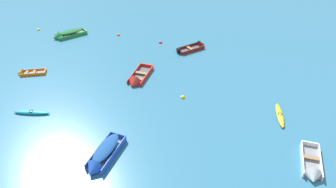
{
  "coord_description": "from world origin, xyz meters",
  "views": [
    {
      "loc": [
        5.39,
        -6.11,
        19.11
      ],
      "look_at": [
        0.0,
        19.54,
        0.15
      ],
      "focal_mm": 34.54,
      "sensor_mm": 36.0,
      "label": 1
    }
  ],
  "objects_px": {
    "kayak_turquoise_near_camera": "(32,112)",
    "rowboat_green_far_left": "(65,34)",
    "mooring_buoy_between_boats_left": "(118,35)",
    "rowboat_white_outer_right": "(312,170)",
    "rowboat_orange_foreground_center": "(25,73)",
    "kayak_yellow_cluster_outer": "(280,115)",
    "rowboat_red_far_right": "(136,80)",
    "mooring_buoy_midfield": "(39,30)",
    "rowboat_maroon_back_row_center": "(197,47)",
    "mooring_buoy_between_boats_right": "(183,98)",
    "rowboat_blue_cluster_inner": "(102,157)",
    "mooring_buoy_central": "(160,43)"
  },
  "relations": [
    {
      "from": "kayak_yellow_cluster_outer",
      "to": "rowboat_orange_foreground_center",
      "type": "distance_m",
      "value": 27.01
    },
    {
      "from": "kayak_yellow_cluster_outer",
      "to": "rowboat_maroon_back_row_center",
      "type": "height_order",
      "value": "rowboat_maroon_back_row_center"
    },
    {
      "from": "rowboat_white_outer_right",
      "to": "rowboat_maroon_back_row_center",
      "type": "bearing_deg",
      "value": 121.8
    },
    {
      "from": "rowboat_maroon_back_row_center",
      "to": "rowboat_white_outer_right",
      "type": "height_order",
      "value": "rowboat_white_outer_right"
    },
    {
      "from": "rowboat_orange_foreground_center",
      "to": "rowboat_red_far_right",
      "type": "distance_m",
      "value": 12.46
    },
    {
      "from": "kayak_yellow_cluster_outer",
      "to": "mooring_buoy_central",
      "type": "distance_m",
      "value": 18.59
    },
    {
      "from": "rowboat_maroon_back_row_center",
      "to": "kayak_turquoise_near_camera",
      "type": "bearing_deg",
      "value": -129.51
    },
    {
      "from": "rowboat_green_far_left",
      "to": "rowboat_blue_cluster_inner",
      "type": "relative_size",
      "value": 0.88
    },
    {
      "from": "rowboat_maroon_back_row_center",
      "to": "mooring_buoy_between_boats_left",
      "type": "bearing_deg",
      "value": 172.56
    },
    {
      "from": "kayak_yellow_cluster_outer",
      "to": "rowboat_blue_cluster_inner",
      "type": "bearing_deg",
      "value": -148.81
    },
    {
      "from": "kayak_turquoise_near_camera",
      "to": "rowboat_green_far_left",
      "type": "bearing_deg",
      "value": 105.37
    },
    {
      "from": "rowboat_white_outer_right",
      "to": "mooring_buoy_central",
      "type": "distance_m",
      "value": 24.39
    },
    {
      "from": "rowboat_green_far_left",
      "to": "kayak_turquoise_near_camera",
      "type": "distance_m",
      "value": 16.24
    },
    {
      "from": "rowboat_white_outer_right",
      "to": "mooring_buoy_midfield",
      "type": "relative_size",
      "value": 9.26
    },
    {
      "from": "rowboat_green_far_left",
      "to": "mooring_buoy_between_boats_right",
      "type": "relative_size",
      "value": 8.92
    },
    {
      "from": "kayak_yellow_cluster_outer",
      "to": "rowboat_white_outer_right",
      "type": "xyz_separation_m",
      "value": [
        1.91,
        -6.27,
        0.07
      ]
    },
    {
      "from": "rowboat_maroon_back_row_center",
      "to": "rowboat_white_outer_right",
      "type": "xyz_separation_m",
      "value": [
        11.19,
        -18.05,
        0.04
      ]
    },
    {
      "from": "mooring_buoy_between_boats_left",
      "to": "rowboat_white_outer_right",
      "type": "bearing_deg",
      "value": -41.48
    },
    {
      "from": "rowboat_orange_foreground_center",
      "to": "mooring_buoy_between_boats_right",
      "type": "bearing_deg",
      "value": -2.46
    },
    {
      "from": "rowboat_blue_cluster_inner",
      "to": "mooring_buoy_midfield",
      "type": "bearing_deg",
      "value": 129.91
    },
    {
      "from": "rowboat_red_far_right",
      "to": "kayak_turquoise_near_camera",
      "type": "bearing_deg",
      "value": -138.39
    },
    {
      "from": "mooring_buoy_between_boats_left",
      "to": "rowboat_red_far_right",
      "type": "bearing_deg",
      "value": -61.78
    },
    {
      "from": "kayak_turquoise_near_camera",
      "to": "rowboat_red_far_right",
      "type": "bearing_deg",
      "value": 41.61
    },
    {
      "from": "kayak_yellow_cluster_outer",
      "to": "rowboat_blue_cluster_inner",
      "type": "relative_size",
      "value": 0.73
    },
    {
      "from": "kayak_turquoise_near_camera",
      "to": "rowboat_orange_foreground_center",
      "type": "bearing_deg",
      "value": 125.7
    },
    {
      "from": "rowboat_green_far_left",
      "to": "rowboat_orange_foreground_center",
      "type": "xyz_separation_m",
      "value": [
        -0.09,
        -9.54,
        -0.21
      ]
    },
    {
      "from": "rowboat_orange_foreground_center",
      "to": "kayak_yellow_cluster_outer",
      "type": "bearing_deg",
      "value": -3.83
    },
    {
      "from": "rowboat_blue_cluster_inner",
      "to": "mooring_buoy_midfield",
      "type": "xyz_separation_m",
      "value": [
        -17.53,
        20.96,
        -0.43
      ]
    },
    {
      "from": "mooring_buoy_between_boats_left",
      "to": "mooring_buoy_midfield",
      "type": "height_order",
      "value": "mooring_buoy_between_boats_left"
    },
    {
      "from": "mooring_buoy_central",
      "to": "kayak_turquoise_near_camera",
      "type": "bearing_deg",
      "value": -117.29
    },
    {
      "from": "rowboat_maroon_back_row_center",
      "to": "rowboat_red_far_right",
      "type": "relative_size",
      "value": 0.8
    },
    {
      "from": "rowboat_orange_foreground_center",
      "to": "mooring_buoy_between_boats_right",
      "type": "xyz_separation_m",
      "value": [
        17.73,
        -0.76,
        -0.14
      ]
    },
    {
      "from": "rowboat_orange_foreground_center",
      "to": "kayak_turquoise_near_camera",
      "type": "xyz_separation_m",
      "value": [
        4.4,
        -6.12,
        0.01
      ]
    },
    {
      "from": "rowboat_maroon_back_row_center",
      "to": "mooring_buoy_between_boats_right",
      "type": "relative_size",
      "value": 7.68
    },
    {
      "from": "rowboat_maroon_back_row_center",
      "to": "mooring_buoy_midfield",
      "type": "relative_size",
      "value": 8.07
    },
    {
      "from": "kayak_turquoise_near_camera",
      "to": "mooring_buoy_midfield",
      "type": "xyz_separation_m",
      "value": [
        -8.96,
        16.81,
        -0.16
      ]
    },
    {
      "from": "rowboat_blue_cluster_inner",
      "to": "rowboat_white_outer_right",
      "type": "relative_size",
      "value": 1.15
    },
    {
      "from": "rowboat_red_far_right",
      "to": "mooring_buoy_midfield",
      "type": "height_order",
      "value": "rowboat_red_far_right"
    },
    {
      "from": "kayak_yellow_cluster_outer",
      "to": "rowboat_red_far_right",
      "type": "xyz_separation_m",
      "value": [
        -14.53,
        2.81,
        0.04
      ]
    },
    {
      "from": "rowboat_red_far_right",
      "to": "kayak_turquoise_near_camera",
      "type": "relative_size",
      "value": 1.31
    },
    {
      "from": "mooring_buoy_between_boats_left",
      "to": "rowboat_green_far_left",
      "type": "bearing_deg",
      "value": -164.67
    },
    {
      "from": "kayak_yellow_cluster_outer",
      "to": "kayak_turquoise_near_camera",
      "type": "distance_m",
      "value": 22.96
    },
    {
      "from": "kayak_yellow_cluster_outer",
      "to": "rowboat_green_far_left",
      "type": "bearing_deg",
      "value": 157.1
    },
    {
      "from": "rowboat_green_far_left",
      "to": "rowboat_orange_foreground_center",
      "type": "distance_m",
      "value": 9.55
    },
    {
      "from": "rowboat_orange_foreground_center",
      "to": "mooring_buoy_midfield",
      "type": "bearing_deg",
      "value": 113.11
    },
    {
      "from": "rowboat_blue_cluster_inner",
      "to": "rowboat_white_outer_right",
      "type": "bearing_deg",
      "value": 7.86
    },
    {
      "from": "rowboat_blue_cluster_inner",
      "to": "kayak_turquoise_near_camera",
      "type": "relative_size",
      "value": 1.39
    },
    {
      "from": "rowboat_maroon_back_row_center",
      "to": "rowboat_red_far_right",
      "type": "distance_m",
      "value": 10.4
    },
    {
      "from": "rowboat_blue_cluster_inner",
      "to": "mooring_buoy_central",
      "type": "height_order",
      "value": "rowboat_blue_cluster_inner"
    },
    {
      "from": "kayak_yellow_cluster_outer",
      "to": "mooring_buoy_between_boats_right",
      "type": "height_order",
      "value": "kayak_yellow_cluster_outer"
    }
  ]
}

